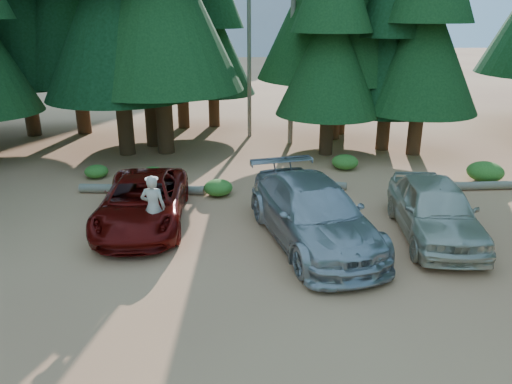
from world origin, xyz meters
TOP-DOWN VIEW (x-y plane):
  - ground at (0.00, 0.00)m, footprint 160.00×160.00m
  - forest_belt_north at (0.00, 15.00)m, footprint 36.00×7.00m
  - snag_front at (0.80, 14.50)m, footprint 0.24×0.24m
  - snag_back at (-1.20, 16.00)m, footprint 0.20×0.20m
  - red_pickup at (-4.85, 4.56)m, footprint 2.62×5.47m
  - silver_minivan_center at (0.22, 3.08)m, footprint 3.84×6.51m
  - silver_minivan_right at (3.82, 3.29)m, footprint 2.50×5.21m
  - frisbee_player at (-4.28, 3.14)m, footprint 0.71×0.50m
  - log_left at (-5.40, 7.34)m, footprint 4.58×0.77m
  - log_mid at (0.57, 7.94)m, footprint 3.25×1.32m
  - log_right at (7.12, 7.23)m, footprint 4.81×0.44m
  - shrub_far_left at (-7.52, 9.28)m, footprint 0.92×0.92m
  - shrub_left at (-5.24, 8.89)m, footprint 0.94×0.94m
  - shrub_center_left at (-2.60, 7.05)m, footprint 1.04×1.04m
  - shrub_center_right at (2.63, 10.00)m, footprint 1.11×1.11m
  - shrub_right at (5.53, 7.48)m, footprint 0.81×0.81m
  - shrub_far_right at (7.76, 8.20)m, footprint 1.39×1.39m

SIDE VIEW (x-z plane):
  - ground at x=0.00m, z-range 0.00..0.00m
  - forest_belt_north at x=0.00m, z-range -11.00..11.00m
  - log_mid at x=0.57m, z-range 0.00..0.27m
  - log_right at x=7.12m, z-range 0.00..0.31m
  - log_left at x=-5.40m, z-range 0.00..0.33m
  - shrub_right at x=5.53m, z-range 0.00..0.44m
  - shrub_far_left at x=-7.52m, z-range 0.00..0.51m
  - shrub_left at x=-5.24m, z-range 0.00..0.51m
  - shrub_center_left at x=-2.60m, z-range 0.00..0.57m
  - shrub_center_right at x=2.63m, z-range 0.00..0.61m
  - shrub_far_right at x=7.76m, z-range 0.00..0.76m
  - red_pickup at x=-4.85m, z-range 0.00..1.51m
  - silver_minivan_right at x=3.82m, z-range 0.00..1.72m
  - silver_minivan_center at x=0.22m, z-range 0.00..1.77m
  - frisbee_player at x=-4.28m, z-range 0.19..2.06m
  - snag_back at x=-1.20m, z-range 0.00..10.00m
  - snag_front at x=0.80m, z-range 0.00..12.00m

